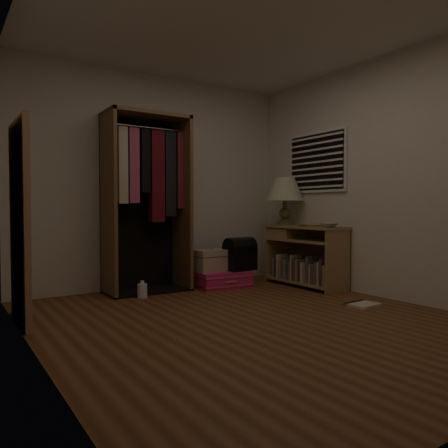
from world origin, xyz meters
The scene contains 13 objects.
ground centered at (0.00, 0.00, 0.00)m, with size 4.00×4.00×0.00m, color brown.
room_walls centered at (0.08, 0.04, 1.50)m, with size 3.52×4.02×2.60m.
console_bookshelf centered at (1.54, 1.04, 0.39)m, with size 0.42×1.12×0.75m.
open_wardrobe centered at (-0.22, 1.77, 1.20)m, with size 0.95×0.50×2.05m.
floor_mirror centered at (-1.70, 1.00, 0.85)m, with size 0.06×0.80×1.70m.
pink_suitcase centered at (0.63, 1.50, 0.10)m, with size 0.70×0.54×0.20m.
train_case centered at (0.51, 1.57, 0.33)m, with size 0.41×0.29×0.28m.
black_bag centered at (0.87, 1.46, 0.41)m, with size 0.40×0.27×0.41m.
table_lamp centered at (1.54, 1.38, 1.20)m, with size 0.55×0.55×0.62m.
brass_tray centered at (1.54, 0.90, 0.76)m, with size 0.35×0.35×0.02m.
ceramic_bowl centered at (1.49, 0.57, 0.77)m, with size 0.20×0.20×0.05m, color #A3C4AB.
white_jug centered at (-0.44, 1.45, 0.08)m, with size 0.11×0.11×0.19m.
floor_book centered at (1.24, -0.12, 0.01)m, with size 0.31×0.26×0.03m.
Camera 1 is at (-2.26, -2.97, 0.96)m, focal length 35.00 mm.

